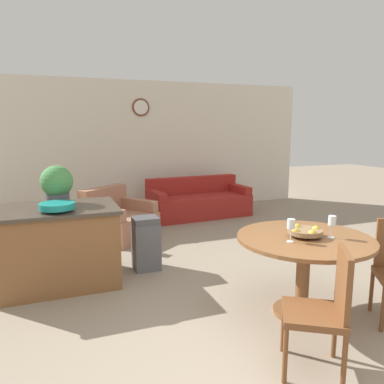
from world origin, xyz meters
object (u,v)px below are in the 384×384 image
(potted_plant, at_px, (57,184))
(dining_chair_near_left, at_px, (325,306))
(kitchen_island, at_px, (58,246))
(teal_bowl, at_px, (57,206))
(armchair, at_px, (118,221))
(wine_glass_left, at_px, (291,225))
(trash_bin, at_px, (146,243))
(couch, at_px, (198,202))
(fruit_bowl, at_px, (305,232))
(dining_table, at_px, (304,255))
(wine_glass_right, at_px, (332,222))

(potted_plant, bearing_deg, dining_chair_near_left, -55.89)
(kitchen_island, xyz_separation_m, teal_bowl, (0.01, -0.21, 0.50))
(dining_chair_near_left, xyz_separation_m, teal_bowl, (-1.72, 2.10, 0.43))
(potted_plant, bearing_deg, armchair, 56.28)
(dining_chair_near_left, relative_size, kitchen_island, 0.70)
(wine_glass_left, distance_m, armchair, 3.40)
(kitchen_island, distance_m, trash_bin, 1.04)
(couch, bearing_deg, teal_bowl, -138.31)
(fruit_bowl, xyz_separation_m, kitchen_island, (-2.13, 1.56, -0.36))
(potted_plant, bearing_deg, wine_glass_left, -44.30)
(trash_bin, relative_size, armchair, 0.53)
(trash_bin, bearing_deg, kitchen_island, -175.09)
(dining_table, height_order, wine_glass_right, wine_glass_right)
(fruit_bowl, distance_m, teal_bowl, 2.51)
(dining_chair_near_left, bearing_deg, teal_bowl, 71.84)
(fruit_bowl, height_order, kitchen_island, kitchen_island)
(potted_plant, bearing_deg, kitchen_island, -98.89)
(dining_chair_near_left, height_order, kitchen_island, dining_chair_near_left)
(kitchen_island, bearing_deg, fruit_bowl, -36.17)
(wine_glass_left, xyz_separation_m, couch, (0.79, 4.15, -0.64))
(wine_glass_left, relative_size, wine_glass_right, 1.00)
(fruit_bowl, height_order, armchair, fruit_bowl)
(wine_glass_left, relative_size, kitchen_island, 0.16)
(fruit_bowl, bearing_deg, armchair, 111.07)
(kitchen_island, distance_m, couch, 3.69)
(dining_chair_near_left, xyz_separation_m, couch, (0.97, 4.83, -0.24))
(fruit_bowl, height_order, potted_plant, potted_plant)
(dining_chair_near_left, bearing_deg, potted_plant, 66.67)
(teal_bowl, bearing_deg, fruit_bowl, -32.45)
(wine_glass_right, xyz_separation_m, armchair, (-1.40, 3.22, -0.64))
(dining_chair_near_left, height_order, wine_glass_left, wine_glass_left)
(dining_chair_near_left, bearing_deg, armchair, 44.29)
(wine_glass_right, height_order, teal_bowl, teal_bowl)
(potted_plant, xyz_separation_m, armchair, (0.90, 1.35, -0.84))
(dining_table, bearing_deg, couch, 82.04)
(dining_chair_near_left, xyz_separation_m, fruit_bowl, (0.39, 0.76, 0.30))
(kitchen_island, bearing_deg, couch, 42.92)
(wine_glass_right, bearing_deg, wine_glass_left, 175.82)
(wine_glass_right, bearing_deg, trash_bin, 126.62)
(wine_glass_right, height_order, potted_plant, potted_plant)
(fruit_bowl, distance_m, kitchen_island, 2.66)
(dining_table, bearing_deg, teal_bowl, 147.60)
(wine_glass_left, bearing_deg, wine_glass_right, -4.18)
(dining_chair_near_left, height_order, wine_glass_right, wine_glass_right)
(trash_bin, bearing_deg, teal_bowl, -163.52)
(fruit_bowl, relative_size, wine_glass_left, 1.52)
(dining_table, height_order, potted_plant, potted_plant)
(dining_chair_near_left, height_order, couch, dining_chair_near_left)
(dining_table, bearing_deg, fruit_bowl, -138.66)
(wine_glass_right, xyz_separation_m, kitchen_island, (-2.34, 1.67, -0.47))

